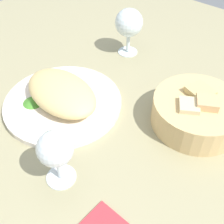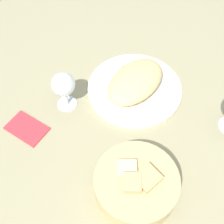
{
  "view_description": "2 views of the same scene",
  "coord_description": "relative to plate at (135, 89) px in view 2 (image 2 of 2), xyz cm",
  "views": [
    {
      "loc": [
        33.92,
        -34.94,
        46.63
      ],
      "look_at": [
        6.75,
        -2.69,
        5.36
      ],
      "focal_mm": 45.66,
      "sensor_mm": 36.0,
      "label": 1
    },
    {
      "loc": [
        44.03,
        19.27,
        68.34
      ],
      "look_at": [
        6.27,
        -3.75,
        5.44
      ],
      "focal_mm": 47.24,
      "sensor_mm": 36.0,
      "label": 2
    }
  ],
  "objects": [
    {
      "name": "lettuce_garnish",
      "position": [
        -4.8,
        -5.05,
        1.3
      ],
      "size": [
        4.69,
        4.69,
        1.19
      ],
      "primitive_type": "cone",
      "color": "#468D2E",
      "rests_on": "plate"
    },
    {
      "name": "plate",
      "position": [
        0.0,
        0.0,
        0.0
      ],
      "size": [
        27.87,
        27.87,
        1.4
      ],
      "primitive_type": "cylinder",
      "color": "white",
      "rests_on": "ground_plane"
    },
    {
      "name": "folded_napkin",
      "position": [
        27.17,
        -18.49,
        -0.3
      ],
      "size": [
        7.29,
        11.18,
        0.8
      ],
      "primitive_type": "cube",
      "rotation": [
        0.0,
        0.0,
        1.54
      ],
      "color": "#D9333C",
      "rests_on": "ground_plane"
    },
    {
      "name": "omelette",
      "position": [
        0.0,
        0.0,
        3.3
      ],
      "size": [
        21.83,
        15.15,
        5.21
      ],
      "primitive_type": "ellipsoid",
      "rotation": [
        0.0,
        0.0,
        -0.14
      ],
      "color": "#E0C27D",
      "rests_on": "plate"
    },
    {
      "name": "wine_glass_near",
      "position": [
        14.63,
        -14.12,
        7.43
      ],
      "size": [
        6.47,
        6.47,
        12.01
      ],
      "color": "silver",
      "rests_on": "ground_plane"
    },
    {
      "name": "ground_plane",
      "position": [
        7.3,
        4.15,
        -1.7
      ],
      "size": [
        140.0,
        140.0,
        2.0
      ],
      "primitive_type": "cube",
      "color": "tan"
    },
    {
      "name": "bread_basket",
      "position": [
        26.77,
        14.95,
        2.74
      ],
      "size": [
        19.42,
        19.42,
        8.14
      ],
      "color": "#D7B476",
      "rests_on": "ground_plane"
    }
  ]
}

